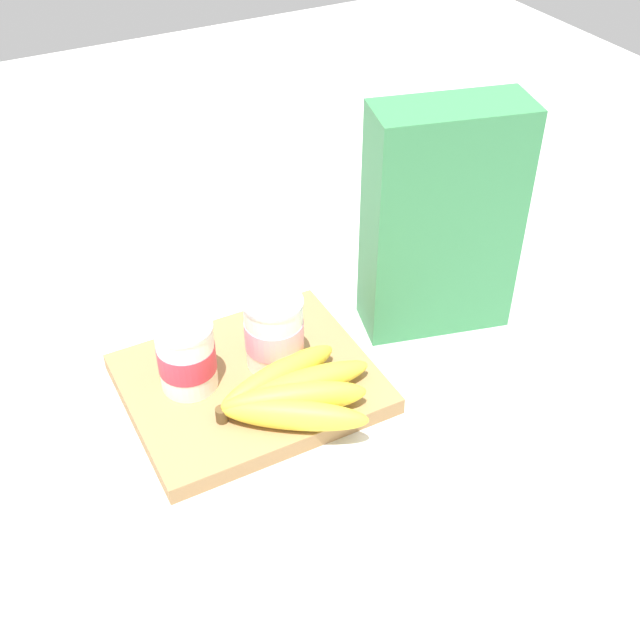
{
  "coord_description": "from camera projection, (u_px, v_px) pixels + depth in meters",
  "views": [
    {
      "loc": [
        -0.25,
        -0.65,
        0.67
      ],
      "look_at": [
        0.09,
        0.0,
        0.07
      ],
      "focal_mm": 45.11,
      "sensor_mm": 36.0,
      "label": 1
    }
  ],
  "objects": [
    {
      "name": "ground_plane",
      "position": [
        250.0,
        390.0,
        0.95
      ],
      "size": [
        2.4,
        2.4,
        0.0
      ],
      "primitive_type": "plane",
      "color": "silver"
    },
    {
      "name": "cutting_board",
      "position": [
        250.0,
        383.0,
        0.95
      ],
      "size": [
        0.28,
        0.24,
        0.02
      ],
      "primitive_type": "cube",
      "color": "#A37A4C",
      "rests_on": "ground_plane"
    },
    {
      "name": "cereal_box",
      "position": [
        442.0,
        221.0,
        0.97
      ],
      "size": [
        0.2,
        0.12,
        0.3
      ],
      "primitive_type": "cube",
      "rotation": [
        0.0,
        0.0,
        -0.25
      ],
      "color": "#38844C",
      "rests_on": "ground_plane"
    },
    {
      "name": "yogurt_cup_front",
      "position": [
        187.0,
        356.0,
        0.91
      ],
      "size": [
        0.07,
        0.07,
        0.09
      ],
      "color": "white",
      "rests_on": "cutting_board"
    },
    {
      "name": "yogurt_cup_back",
      "position": [
        274.0,
        332.0,
        0.93
      ],
      "size": [
        0.07,
        0.07,
        0.09
      ],
      "color": "white",
      "rests_on": "cutting_board"
    },
    {
      "name": "banana_bunch",
      "position": [
        291.0,
        394.0,
        0.89
      ],
      "size": [
        0.19,
        0.15,
        0.04
      ],
      "color": "yellow",
      "rests_on": "cutting_board"
    }
  ]
}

